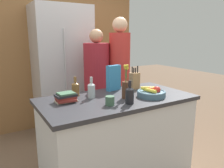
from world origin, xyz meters
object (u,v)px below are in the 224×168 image
Objects in this scene: person_at_sink at (97,81)px; bottle_oil at (75,88)px; cereal_box at (114,78)px; person_in_blue at (120,72)px; bottle_vinegar at (130,95)px; knife_block at (134,80)px; bottle_wine at (91,90)px; book_stack at (66,97)px; fruit_bowl at (152,93)px; coffee_mug at (110,101)px; flower_vase at (126,87)px; refrigerator at (63,71)px.

bottle_oil is at bearing -154.75° from person_at_sink.
person_in_blue reaches higher than cereal_box.
person_in_blue is (0.49, 0.93, 0.03)m from bottle_vinegar.
knife_block is at bearing 49.18° from bottle_vinegar.
bottle_wine is (0.11, -0.15, 0.00)m from bottle_oil.
person_at_sink is at bearing 46.06° from book_stack.
person_at_sink is (0.07, 0.56, -0.14)m from cereal_box.
person_in_blue reaches higher than book_stack.
person_in_blue reaches higher than fruit_bowl.
person_at_sink reaches higher than coffee_mug.
cereal_box is at bearing 23.84° from bottle_wine.
bottle_wine is 0.12× the size of person_in_blue.
person_in_blue is (0.10, 0.47, 0.02)m from knife_block.
bottle_vinegar is 1.10m from person_at_sink.
person_in_blue reaches higher than person_at_sink.
bottle_vinegar is (0.49, -0.35, 0.04)m from book_stack.
cereal_box is at bearing 55.43° from coffee_mug.
flower_vase reaches higher than fruit_bowl.
fruit_bowl is at bearing -32.73° from bottle_oil.
person_at_sink is (-0.13, 0.99, -0.04)m from fruit_bowl.
knife_block is 0.79× the size of flower_vase.
bottle_vinegar is (-0.14, -0.52, -0.06)m from cereal_box.
person_in_blue is at bearing 38.85° from bottle_wine.
book_stack is (-0.31, 0.29, 0.00)m from coffee_mug.
person_in_blue is at bearing 78.34° from knife_block.
bottle_oil reaches higher than book_stack.
flower_vase is 0.35m from bottle_wine.
cereal_box reaches higher than fruit_bowl.
flower_vase is 0.19m from bottle_vinegar.
bottle_oil is (-0.72, 0.05, -0.02)m from knife_block.
knife_block is 2.46× the size of coffee_mug.
refrigerator is 1.71m from bottle_vinegar.
fruit_bowl is 1.36× the size of bottle_wine.
bottle_vinegar is (-0.39, -0.46, -0.01)m from knife_block.
fruit_bowl is 0.17× the size of person_in_blue.
bottle_wine reaches higher than book_stack.
fruit_bowl is 0.35m from bottle_vinegar.
cereal_box is 1.41× the size of book_stack.
cereal_box is at bearing 74.68° from bottle_vinegar.
bottle_wine is at bearing 153.32° from fruit_bowl.
bottle_vinegar is 1.02× the size of bottle_wine.
cereal_box is (0.07, 0.35, 0.03)m from flower_vase.
bottle_oil is (-0.47, -0.01, -0.06)m from cereal_box.
fruit_bowl is 0.87m from book_stack.
bottle_oil is (-0.27, -1.19, -0.01)m from refrigerator.
bottle_vinegar is 0.42m from bottle_wine.
fruit_bowl is 0.85× the size of flower_vase.
flower_vase is 1.57× the size of bottle_vinegar.
book_stack is 0.13× the size of person_at_sink.
flower_vase reaches higher than coffee_mug.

